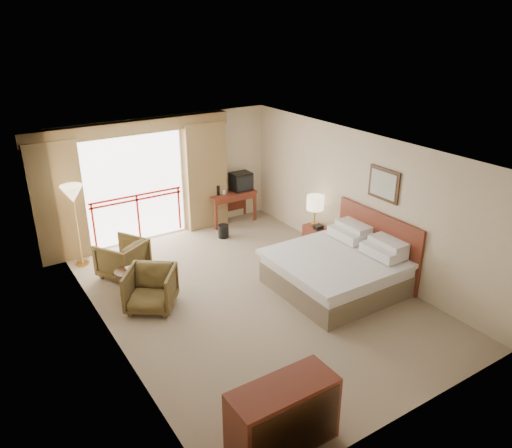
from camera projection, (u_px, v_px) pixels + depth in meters
floor at (252, 296)px, 9.02m from camera, size 7.00×7.00×0.00m
ceiling at (251, 150)px, 7.97m from camera, size 7.00×7.00×0.00m
wall_back at (169, 176)px, 11.21m from camera, size 5.00×0.00×5.00m
wall_front at (412, 328)px, 5.78m from camera, size 5.00×0.00×5.00m
wall_left at (106, 264)px, 7.25m from camera, size 0.00×7.00×7.00m
wall_right at (360, 200)px, 9.74m from camera, size 0.00×7.00×7.00m
balcony_door at (135, 189)px, 10.85m from camera, size 2.40×0.00×2.40m
balcony_railing at (137, 206)px, 10.99m from camera, size 2.09×0.03×1.02m
curtain_left at (58, 203)px, 9.91m from camera, size 1.00×0.26×2.50m
curtain_right at (205, 176)px, 11.55m from camera, size 1.00×0.26×2.50m
valance at (131, 128)px, 10.25m from camera, size 4.40×0.22×0.28m
hvac_vent at (219, 125)px, 11.44m from camera, size 0.50×0.04×0.50m
bed at (338, 270)px, 9.15m from camera, size 2.13×2.06×0.97m
headboard at (377, 244)px, 9.53m from camera, size 0.06×2.10×1.30m
framed_art at (384, 184)px, 9.07m from camera, size 0.04×0.72×0.60m
nightstand at (315, 237)px, 10.75m from camera, size 0.37×0.45×0.53m
table_lamp at (315, 203)px, 10.49m from camera, size 0.36×0.36×0.64m
phone at (318, 227)px, 10.49m from camera, size 0.18×0.14×0.08m
desk at (230, 198)px, 12.07m from camera, size 1.18×0.57×0.77m
tv at (241, 181)px, 12.03m from camera, size 0.48×0.38×0.44m
coffee_maker at (218, 190)px, 11.75m from camera, size 0.13×0.13×0.24m
cup at (224, 192)px, 11.81m from camera, size 0.09×0.09×0.10m
wastebasket at (223, 231)px, 11.34m from camera, size 0.25×0.25×0.30m
armchair_far at (124, 275)px, 9.75m from camera, size 1.08×1.09×0.73m
armchair_near at (153, 307)px, 8.67m from camera, size 1.12×1.12×0.74m
side_table at (128, 278)px, 8.94m from camera, size 0.45×0.45×0.49m
book at (127, 271)px, 8.88m from camera, size 0.18×0.25×0.02m
floor_lamp at (73, 197)px, 9.62m from camera, size 0.43×0.43×1.68m
dresser at (283, 416)px, 5.74m from camera, size 1.29×0.55×0.86m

